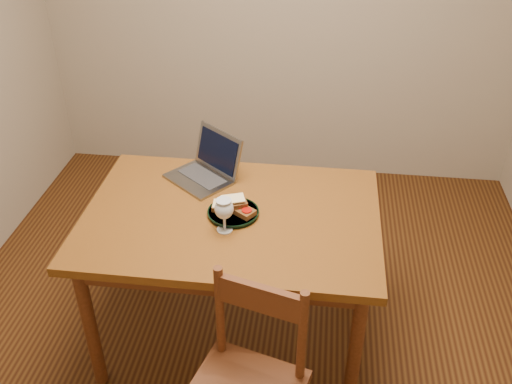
# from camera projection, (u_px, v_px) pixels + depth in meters

# --- Properties ---
(floor) EXTENTS (3.20, 3.20, 0.02)m
(floor) POSITION_uv_depth(u_px,v_px,m) (251.00, 325.00, 2.97)
(floor) COLOR black
(floor) RESTS_ON ground
(table) EXTENTS (1.30, 0.90, 0.74)m
(table) POSITION_uv_depth(u_px,v_px,m) (232.00, 229.00, 2.55)
(table) COLOR #45240B
(table) RESTS_ON floor
(chair) EXTENTS (0.49, 0.48, 0.43)m
(chair) POSITION_uv_depth(u_px,v_px,m) (246.00, 381.00, 2.09)
(chair) COLOR #3F200D
(chair) RESTS_ON floor
(plate) EXTENTS (0.23, 0.23, 0.02)m
(plate) POSITION_uv_depth(u_px,v_px,m) (233.00, 213.00, 2.50)
(plate) COLOR black
(plate) RESTS_ON table
(sandwich_cheese) EXTENTS (0.11, 0.07, 0.03)m
(sandwich_cheese) POSITION_uv_depth(u_px,v_px,m) (225.00, 206.00, 2.50)
(sandwich_cheese) COLOR #381E0C
(sandwich_cheese) RESTS_ON plate
(sandwich_tomato) EXTENTS (0.13, 0.12, 0.03)m
(sandwich_tomato) POSITION_uv_depth(u_px,v_px,m) (243.00, 210.00, 2.47)
(sandwich_tomato) COLOR #381E0C
(sandwich_tomato) RESTS_ON plate
(sandwich_top) EXTENTS (0.13, 0.11, 0.04)m
(sandwich_top) POSITION_uv_depth(u_px,v_px,m) (233.00, 202.00, 2.47)
(sandwich_top) COLOR #381E0C
(sandwich_top) RESTS_ON plate
(milk_glass) EXTENTS (0.08, 0.08, 0.16)m
(milk_glass) POSITION_uv_depth(u_px,v_px,m) (224.00, 215.00, 2.37)
(milk_glass) COLOR white
(milk_glass) RESTS_ON table
(laptop) EXTENTS (0.40, 0.40, 0.21)m
(laptop) POSITION_uv_depth(u_px,v_px,m) (208.00, 166.00, 2.74)
(laptop) COLOR slate
(laptop) RESTS_ON table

